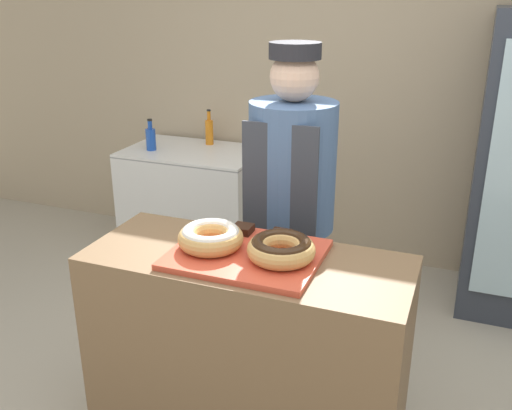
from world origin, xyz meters
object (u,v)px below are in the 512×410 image
brownie_back_right (281,235)px  donut_chocolate_glaze (281,248)px  brownie_back_left (243,229)px  bottle_blue (151,138)px  chest_freezer (195,201)px  serving_tray (247,254)px  bottle_orange (209,131)px  baker_person (291,215)px  donut_light_glaze (211,236)px

brownie_back_right → donut_chocolate_glaze: bearing=-70.7°
brownie_back_left → bottle_blue: 1.99m
brownie_back_left → chest_freezer: bearing=123.5°
serving_tray → bottle_orange: size_ratio=2.15×
brownie_back_left → bottle_orange: (-1.01, 1.78, -0.07)m
donut_chocolate_glaze → brownie_back_right: donut_chocolate_glaze is taller
donut_chocolate_glaze → bottle_orange: (-1.23, 1.96, -0.10)m
donut_chocolate_glaze → baker_person: baker_person is taller
donut_chocolate_glaze → brownie_back_right: (-0.06, 0.18, -0.03)m
brownie_back_left → bottle_orange: bearing=119.5°
bottle_blue → bottle_orange: size_ratio=0.87×
donut_chocolate_glaze → baker_person: bearing=104.5°
brownie_back_left → chest_freezer: (-1.05, 1.58, -0.57)m
chest_freezer → bottle_orange: 0.54m
brownie_back_right → bottle_blue: bearing=135.3°
donut_chocolate_glaze → brownie_back_right: size_ratio=3.27×
chest_freezer → bottle_blue: bottle_blue is taller
brownie_back_left → brownie_back_right: bearing=0.0°
brownie_back_left → bottle_orange: bottle_orange is taller
donut_chocolate_glaze → baker_person: (-0.16, 0.62, -0.12)m
brownie_back_left → bottle_blue: bottle_blue is taller
donut_light_glaze → baker_person: size_ratio=0.15×
serving_tray → baker_person: size_ratio=0.34×
donut_chocolate_glaze → bottle_orange: bearing=122.2°
donut_light_glaze → baker_person: baker_person is taller
donut_chocolate_glaze → bottle_orange: 2.32m
bottle_blue → brownie_back_right: bearing=-44.7°
baker_person → donut_chocolate_glaze: bearing=-75.5°
baker_person → chest_freezer: bearing=134.4°
serving_tray → brownie_back_right: 0.18m
serving_tray → donut_light_glaze: bearing=-174.3°
serving_tray → bottle_blue: bearing=130.7°
donut_light_glaze → chest_freezer: (-0.99, 1.76, -0.60)m
donut_light_glaze → brownie_back_left: size_ratio=3.27×
brownie_back_left → brownie_back_right: (0.17, 0.00, 0.00)m
brownie_back_left → baker_person: bearing=81.6°
baker_person → bottle_blue: size_ratio=7.39×
brownie_back_left → bottle_blue: (-1.33, 1.48, -0.09)m
serving_tray → chest_freezer: size_ratio=0.58×
serving_tray → donut_light_glaze: 0.16m
serving_tray → brownie_back_left: size_ratio=7.23×
brownie_back_left → bottle_orange: 2.05m
baker_person → brownie_back_left: bearing=-98.4°
baker_person → bottle_blue: bearing=143.5°
donut_chocolate_glaze → donut_light_glaze: bearing=180.0°
donut_chocolate_glaze → chest_freezer: 2.26m
brownie_back_right → baker_person: bearing=102.5°
donut_chocolate_glaze → serving_tray: bearing=174.3°
baker_person → bottle_blue: 1.74m
baker_person → chest_freezer: size_ratio=1.71×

